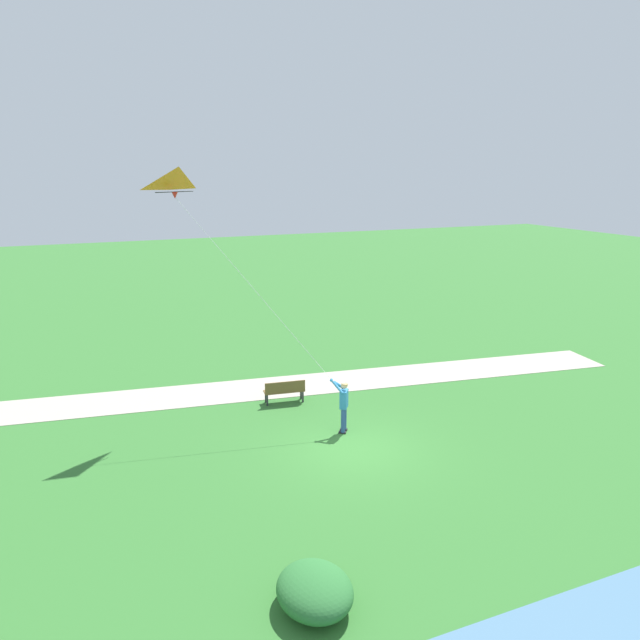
{
  "coord_description": "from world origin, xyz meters",
  "views": [
    {
      "loc": [
        -15.2,
        7.57,
        8.41
      ],
      "look_at": [
        0.61,
        0.89,
        4.06
      ],
      "focal_mm": 33.45,
      "sensor_mm": 36.0,
      "label": 1
    }
  ],
  "objects_px": {
    "person_kite_flyer": "(343,402)",
    "park_bench_near_walkway": "(285,390)",
    "lakeside_shrub": "(315,590)",
    "flying_kite": "(180,184)"
  },
  "relations": [
    {
      "from": "person_kite_flyer",
      "to": "lakeside_shrub",
      "type": "distance_m",
      "value": 8.22
    },
    {
      "from": "park_bench_near_walkway",
      "to": "lakeside_shrub",
      "type": "xyz_separation_m",
      "value": [
        -10.27,
        3.03,
        -0.12
      ]
    },
    {
      "from": "park_bench_near_walkway",
      "to": "flying_kite",
      "type": "bearing_deg",
      "value": 90.88
    },
    {
      "from": "flying_kite",
      "to": "park_bench_near_walkway",
      "type": "bearing_deg",
      "value": -89.12
    },
    {
      "from": "flying_kite",
      "to": "lakeside_shrub",
      "type": "distance_m",
      "value": 12.72
    },
    {
      "from": "person_kite_flyer",
      "to": "park_bench_near_walkway",
      "type": "relative_size",
      "value": 1.18
    },
    {
      "from": "person_kite_flyer",
      "to": "lakeside_shrub",
      "type": "height_order",
      "value": "person_kite_flyer"
    },
    {
      "from": "park_bench_near_walkway",
      "to": "person_kite_flyer",
      "type": "bearing_deg",
      "value": -163.28
    },
    {
      "from": "flying_kite",
      "to": "park_bench_near_walkway",
      "type": "height_order",
      "value": "flying_kite"
    },
    {
      "from": "person_kite_flyer",
      "to": "lakeside_shrub",
      "type": "xyz_separation_m",
      "value": [
        -7.17,
        3.96,
        -0.65
      ]
    }
  ]
}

